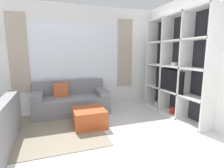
% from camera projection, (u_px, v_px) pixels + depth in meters
% --- Properties ---
extents(wall_back, '(5.62, 0.11, 2.70)m').
position_uv_depth(wall_back, '(77.00, 57.00, 4.69)').
color(wall_back, white).
rests_on(wall_back, ground_plane).
extents(wall_right, '(0.07, 4.51, 2.70)m').
position_uv_depth(wall_right, '(190.00, 58.00, 3.84)').
color(wall_right, white).
rests_on(wall_right, ground_plane).
extents(area_rug, '(2.00, 1.91, 0.01)m').
position_uv_depth(area_rug, '(48.00, 130.00, 3.37)').
color(area_rug, gray).
rests_on(area_rug, ground_plane).
extents(shelving_unit, '(0.35, 2.03, 2.32)m').
position_uv_depth(shelving_unit, '(176.00, 68.00, 4.03)').
color(shelving_unit, '#232328').
rests_on(shelving_unit, ground_plane).
extents(couch_main, '(1.78, 0.88, 0.76)m').
position_uv_depth(couch_main, '(71.00, 101.00, 4.36)').
color(couch_main, gray).
rests_on(couch_main, ground_plane).
extents(ottoman, '(0.62, 0.59, 0.36)m').
position_uv_depth(ottoman, '(89.00, 118.00, 3.52)').
color(ottoman, '#B74C23').
rests_on(ottoman, ground_plane).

